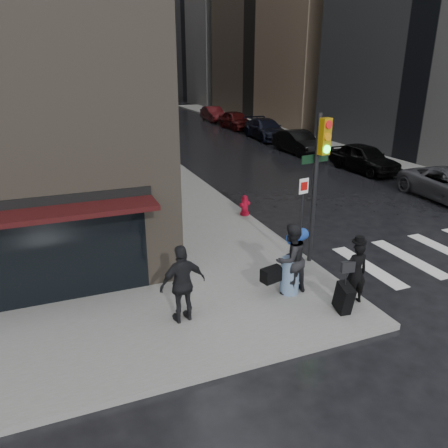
{
  "coord_description": "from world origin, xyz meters",
  "views": [
    {
      "loc": [
        -4.99,
        -8.52,
        5.85
      ],
      "look_at": [
        -0.49,
        2.82,
        1.3
      ],
      "focal_mm": 35.0,
      "sensor_mm": 36.0,
      "label": 1
    }
  ],
  "objects": [
    {
      "name": "ground",
      "position": [
        0.0,
        0.0,
        0.0
      ],
      "size": [
        140.0,
        140.0,
        0.0
      ],
      "primitive_type": "plane",
      "color": "black",
      "rests_on": "ground"
    },
    {
      "name": "sidewalk_left",
      "position": [
        0.0,
        27.0,
        0.07
      ],
      "size": [
        4.0,
        50.0,
        0.15
      ],
      "primitive_type": "cube",
      "color": "slate",
      "rests_on": "ground"
    },
    {
      "name": "sidewalk_right",
      "position": [
        13.5,
        27.0,
        0.07
      ],
      "size": [
        3.0,
        50.0,
        0.15
      ],
      "primitive_type": "cube",
      "color": "slate",
      "rests_on": "ground"
    },
    {
      "name": "bldg_right_far",
      "position": [
        26.0,
        58.0,
        12.5
      ],
      "size": [
        22.0,
        20.0,
        25.0
      ],
      "primitive_type": "cube",
      "color": "slate",
      "rests_on": "ground"
    },
    {
      "name": "man_overcoat",
      "position": [
        1.49,
        -0.81,
        0.9
      ],
      "size": [
        1.03,
        0.88,
        1.81
      ],
      "rotation": [
        0.0,
        0.0,
        3.01
      ],
      "color": "black",
      "rests_on": "ground"
    },
    {
      "name": "man_jeans",
      "position": [
        0.33,
        0.28,
        1.11
      ],
      "size": [
        1.4,
        0.93,
        1.92
      ],
      "rotation": [
        0.0,
        0.0,
        3.38
      ],
      "color": "black",
      "rests_on": "ground"
    },
    {
      "name": "man_greycoat",
      "position": [
        -2.6,
        0.04,
        1.1
      ],
      "size": [
        1.16,
        0.6,
        1.89
      ],
      "rotation": [
        0.0,
        0.0,
        3.27
      ],
      "color": "black",
      "rests_on": "ground"
    },
    {
      "name": "traffic_light",
      "position": [
        1.88,
        1.66,
        2.99
      ],
      "size": [
        1.09,
        0.58,
        4.4
      ],
      "rotation": [
        0.0,
        0.0,
        0.19
      ],
      "color": "black",
      "rests_on": "ground"
    },
    {
      "name": "fire_hydrant",
      "position": [
        1.8,
        6.36,
        0.51
      ],
      "size": [
        0.47,
        0.35,
        0.81
      ],
      "rotation": [
        0.0,
        0.0,
        0.32
      ],
      "color": "maroon",
      "rests_on": "ground"
    },
    {
      "name": "parked_car_1",
      "position": [
        11.28,
        11.1,
        0.77
      ],
      "size": [
        2.05,
        4.63,
        1.55
      ],
      "primitive_type": "imported",
      "rotation": [
        0.0,
        0.0,
        0.05
      ],
      "color": "black",
      "rests_on": "ground"
    },
    {
      "name": "parked_car_2",
      "position": [
        10.56,
        17.09,
        0.75
      ],
      "size": [
        1.68,
        4.58,
        1.5
      ],
      "primitive_type": "imported",
      "rotation": [
        0.0,
        0.0,
        0.02
      ],
      "color": "black",
      "rests_on": "ground"
    },
    {
      "name": "parked_car_3",
      "position": [
        11.14,
        23.08,
        0.78
      ],
      "size": [
        2.52,
        5.53,
        1.57
      ],
      "primitive_type": "imported",
      "rotation": [
        0.0,
        0.0,
        -0.06
      ],
      "color": "black",
      "rests_on": "ground"
    },
    {
      "name": "parked_car_4",
      "position": [
        11.08,
        29.07,
        0.81
      ],
      "size": [
        2.04,
        4.8,
        1.62
      ],
      "primitive_type": "imported",
      "rotation": [
        0.0,
        0.0,
        0.03
      ],
      "color": "#3B0B0C",
      "rests_on": "ground"
    },
    {
      "name": "parked_car_5",
      "position": [
        11.11,
        35.06,
        0.74
      ],
      "size": [
        1.68,
        4.52,
        1.48
      ],
      "primitive_type": "imported",
      "rotation": [
        0.0,
        0.0,
        -0.03
      ],
      "color": "#3A0B0D",
      "rests_on": "ground"
    }
  ]
}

